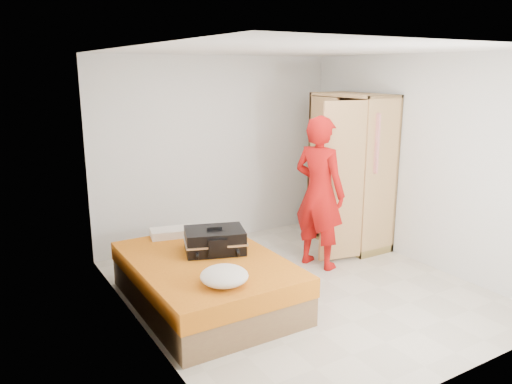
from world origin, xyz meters
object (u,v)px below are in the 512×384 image
wardrobe (350,175)px  suitcase (215,241)px  person (319,193)px  round_cushion (224,276)px  bed (206,281)px

wardrobe → suitcase: wardrobe is taller
person → round_cushion: person is taller
person → wardrobe: bearing=-82.9°
person → suitcase: 1.52m
wardrobe → suitcase: bearing=-167.9°
bed → wardrobe: wardrobe is taller
bed → wardrobe: 2.69m
person → suitcase: (-1.48, -0.10, -0.32)m
bed → round_cushion: bearing=-101.1°
wardrobe → person: (-0.84, -0.40, -0.06)m
wardrobe → round_cushion: 2.97m
bed → suitcase: 0.44m
suitcase → wardrobe: bearing=30.9°
suitcase → round_cushion: 0.87m
person → suitcase: size_ratio=2.49×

